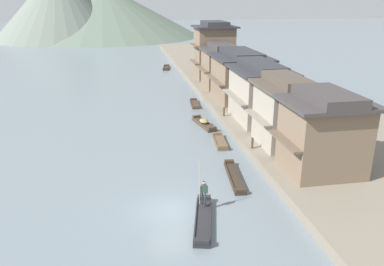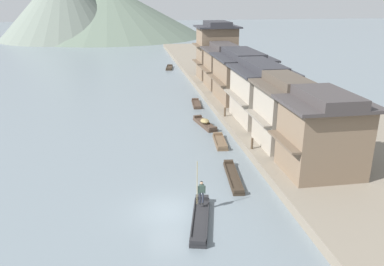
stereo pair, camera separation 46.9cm
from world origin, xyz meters
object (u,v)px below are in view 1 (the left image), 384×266
Objects in this scene: house_waterfront_second at (285,112)px; house_waterfront_end at (214,50)px; house_waterfront_far at (221,66)px; boat_moored_far at (204,123)px; boatman_person at (204,190)px; house_waterfront_nearest at (323,133)px; house_waterfront_tall at (260,92)px; boat_moored_second at (220,142)px; boat_moored_nearest at (166,68)px; boat_foreground_poled at (203,220)px; boat_moored_third at (234,177)px; mooring_post_dock_mid at (224,112)px; boat_midriver_drifting at (195,104)px; mooring_post_dock_near at (252,143)px; house_waterfront_narrow at (240,76)px.

house_waterfront_end reaches higher than house_waterfront_second.
house_waterfront_end is (0.46, 6.45, 1.30)m from house_waterfront_far.
house_waterfront_end is at bearing 74.18° from boat_moored_far.
house_waterfront_second is at bearing 44.07° from boatman_person.
house_waterfront_nearest is 13.03m from house_waterfront_tall.
boatman_person reaches higher than boat_moored_second.
boat_moored_nearest is 43.84m from house_waterfront_second.
boat_moored_far is at bearing 77.99° from boat_foreground_poled.
boatman_person is at bearing -101.95° from boat_moored_far.
boat_moored_third is 28.97m from house_waterfront_far.
boat_moored_nearest is 0.50× the size of house_waterfront_end.
house_waterfront_end is 9.01× the size of mooring_post_dock_mid.
boat_moored_third is 21.44m from boat_midriver_drifting.
mooring_post_dock_mid is (-3.54, 14.98, -2.53)m from house_waterfront_nearest.
boat_moored_third is 5.65× the size of mooring_post_dock_near.
house_waterfront_second is at bearing -90.75° from house_waterfront_far.
mooring_post_dock_near is at bearing -96.97° from house_waterfront_end.
boatman_person is at bearing -109.06° from boat_moored_second.
boat_moored_third is (3.60, 5.53, -0.01)m from boat_foreground_poled.
boat_moored_third is 1.14× the size of boat_moored_far.
house_waterfront_far is (0.01, 16.30, 0.01)m from house_waterfront_tall.
boat_midriver_drifting is 23.53m from house_waterfront_nearest.
house_waterfront_end is (0.18, 35.77, 1.30)m from house_waterfront_nearest.
house_waterfront_second is 23.56m from house_waterfront_far.
house_waterfront_end reaches higher than boat_foreground_poled.
boat_moored_second is 5.51m from boat_moored_far.
boat_moored_second is 0.62× the size of house_waterfront_nearest.
boat_moored_nearest reaches higher than boat_midriver_drifting.
house_waterfront_tall is at bearing -30.97° from mooring_post_dock_mid.
boat_foreground_poled is 53.60m from boat_moored_nearest.
boat_moored_nearest is at bearing 93.10° from mooring_post_dock_near.
boat_moored_third is 0.85× the size of house_waterfront_far.
boatman_person is 26.72m from house_waterfront_narrow.
boatman_person is 52.18m from boat_moored_nearest.
mooring_post_dock_near is at bearing -60.34° from boat_moored_second.
house_waterfront_nearest is 35.79m from house_waterfront_end.
boatman_person is 17.56m from boat_moored_far.
house_waterfront_second is at bearing 47.40° from boat_foreground_poled.
house_waterfront_tall is 8.78m from mooring_post_dock_near.
boat_moored_nearest is 1.09× the size of boat_moored_second.
mooring_post_dock_near is (-2.96, -0.50, -2.53)m from house_waterfront_second.
house_waterfront_second is at bearing 95.80° from house_waterfront_nearest.
boat_moored_third is 13.03m from boat_moored_far.
house_waterfront_end reaches higher than mooring_post_dock_mid.
boatman_person is 0.63× the size of boat_moored_far.
boatman_person is at bearing -135.93° from house_waterfront_second.
house_waterfront_second is 3.92m from mooring_post_dock_near.
house_waterfront_tall reaches higher than boat_midriver_drifting.
house_waterfront_narrow reaches higher than boat_moored_second.
boat_moored_second is 14.77m from house_waterfront_narrow.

